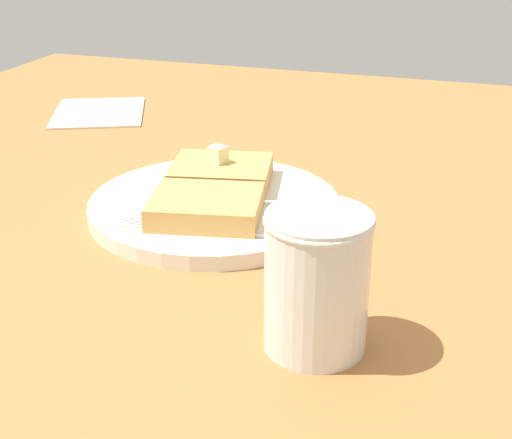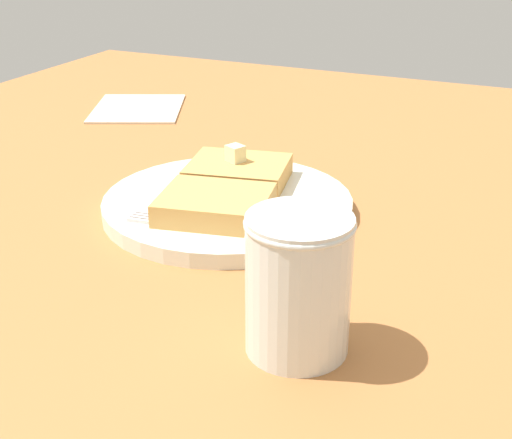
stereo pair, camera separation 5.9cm
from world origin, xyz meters
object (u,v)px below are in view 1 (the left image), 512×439
(fork, at_px, (194,228))
(syrup_jar, at_px, (316,289))
(napkin, at_px, (99,113))
(plate, at_px, (215,205))

(fork, distance_m, syrup_jar, 0.19)
(syrup_jar, bearing_deg, fork, -130.42)
(fork, bearing_deg, napkin, -140.08)
(fork, distance_m, napkin, 0.47)
(napkin, bearing_deg, syrup_jar, 42.66)
(plate, bearing_deg, fork, 6.82)
(fork, relative_size, syrup_jar, 1.60)
(plate, xyz_separation_m, syrup_jar, (0.19, 0.15, 0.04))
(plate, xyz_separation_m, fork, (0.07, 0.01, 0.01))
(plate, bearing_deg, napkin, -134.39)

